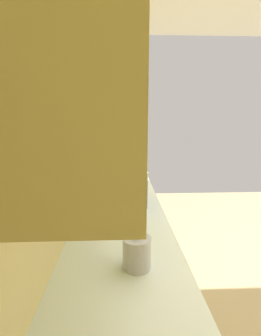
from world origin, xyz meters
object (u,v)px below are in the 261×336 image
object	(u,v)px
microwave	(118,186)
kettle	(137,252)
bowl	(127,180)
oven_range	(122,199)

from	to	relation	value
microwave	kettle	world-z (taller)	microwave
bowl	oven_range	bearing A→B (deg)	4.17
bowl	kettle	xyz separation A→B (m)	(-1.44, -0.00, 0.04)
oven_range	microwave	bearing A→B (deg)	178.40
oven_range	microwave	world-z (taller)	microwave
oven_range	kettle	bearing A→B (deg)	-178.61
bowl	kettle	world-z (taller)	kettle
oven_range	kettle	world-z (taller)	oven_range
kettle	microwave	bearing A→B (deg)	6.58
microwave	kettle	size ratio (longest dim) A/B	2.84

